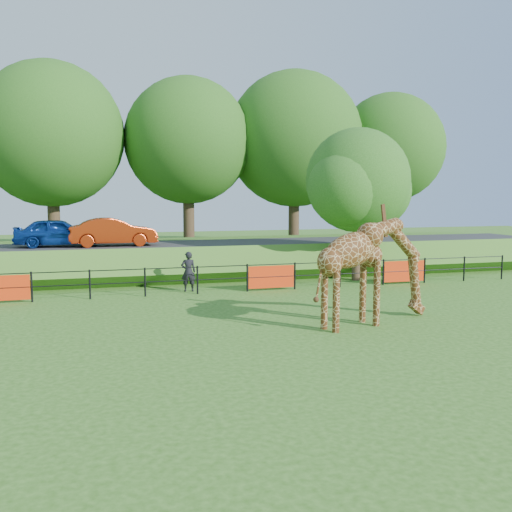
% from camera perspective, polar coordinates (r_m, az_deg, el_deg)
% --- Properties ---
extents(ground, '(90.00, 90.00, 0.00)m').
position_cam_1_polar(ground, '(14.62, -0.20, -9.06)').
color(ground, '#2E5B16').
rests_on(ground, ground).
extents(giraffe, '(4.46, 2.09, 3.16)m').
position_cam_1_polar(giraffe, '(17.25, 11.66, -1.49)').
color(giraffe, '#502A10').
rests_on(giraffe, ground).
extents(perimeter_fence, '(28.07, 0.10, 1.10)m').
position_cam_1_polar(perimeter_fence, '(22.16, -5.88, -2.39)').
color(perimeter_fence, black).
rests_on(perimeter_fence, ground).
extents(embankment, '(40.00, 9.00, 1.30)m').
position_cam_1_polar(embankment, '(29.50, -8.47, -0.09)').
color(embankment, '#2E5B16').
rests_on(embankment, ground).
extents(road, '(40.00, 5.00, 0.12)m').
position_cam_1_polar(road, '(27.95, -8.08, 1.03)').
color(road, '#2B2B2D').
rests_on(road, embankment).
extents(car_blue, '(3.91, 1.60, 1.33)m').
position_cam_1_polar(car_blue, '(27.96, -19.18, 2.24)').
color(car_blue, '#123994').
rests_on(car_blue, road).
extents(car_red, '(4.05, 1.51, 1.32)m').
position_cam_1_polar(car_red, '(27.61, -14.07, 2.35)').
color(car_red, '#A62C0B').
rests_on(car_red, road).
extents(visitor, '(0.61, 0.43, 1.59)m').
position_cam_1_polar(visitor, '(22.75, -6.78, -1.55)').
color(visitor, black).
rests_on(visitor, ground).
extents(tree_east, '(5.40, 4.71, 6.76)m').
position_cam_1_polar(tree_east, '(25.88, 10.27, 7.06)').
color(tree_east, '#342217').
rests_on(tree_east, ground).
extents(bg_tree_line, '(37.30, 8.80, 11.82)m').
position_cam_1_polar(bg_tree_line, '(36.18, -7.01, 11.46)').
color(bg_tree_line, '#342217').
rests_on(bg_tree_line, ground).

